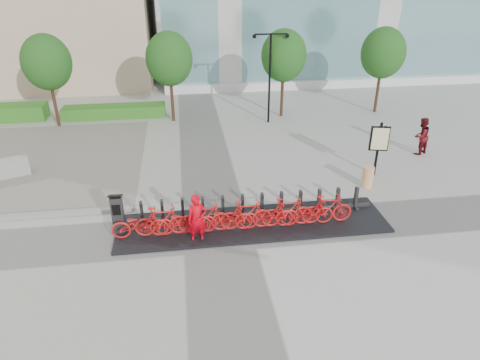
{
  "coord_description": "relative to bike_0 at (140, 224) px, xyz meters",
  "views": [
    {
      "loc": [
        -0.94,
        -12.43,
        8.4
      ],
      "look_at": [
        1.0,
        1.5,
        1.2
      ],
      "focal_mm": 32.0,
      "sensor_mm": 36.0,
      "label": 1
    }
  ],
  "objects": [
    {
      "name": "bike_8",
      "position": [
        5.76,
        0.0,
        0.0
      ],
      "size": [
        1.9,
        0.66,
        1.0
      ],
      "primitive_type": "imported",
      "rotation": [
        0.0,
        0.0,
        1.57
      ],
      "color": "red",
      "rests_on": "dock_pad"
    },
    {
      "name": "pedestrian",
      "position": [
        12.96,
        5.5,
        0.33
      ],
      "size": [
        1.1,
        1.01,
        1.83
      ],
      "primitive_type": "imported",
      "rotation": [
        0.0,
        0.0,
        3.58
      ],
      "color": "#530D12",
      "rests_on": "ground"
    },
    {
      "name": "bike_5",
      "position": [
        3.6,
        0.0,
        0.05
      ],
      "size": [
        1.84,
        0.52,
        1.11
      ],
      "primitive_type": "imported",
      "rotation": [
        0.0,
        0.0,
        1.57
      ],
      "color": "red",
      "rests_on": "dock_pad"
    },
    {
      "name": "tree_0",
      "position": [
        -5.4,
        12.05,
        3.01
      ],
      "size": [
        2.6,
        2.6,
        5.1
      ],
      "color": "#543523",
      "rests_on": "ground"
    },
    {
      "name": "bike_1",
      "position": [
        0.72,
        0.0,
        0.05
      ],
      "size": [
        1.84,
        0.52,
        1.11
      ],
      "primitive_type": "imported",
      "rotation": [
        0.0,
        0.0,
        1.57
      ],
      "color": "red",
      "rests_on": "dock_pad"
    },
    {
      "name": "ground",
      "position": [
        2.6,
        0.05,
        -0.58
      ],
      "size": [
        120.0,
        120.0,
        0.0
      ],
      "primitive_type": "plane",
      "color": "#B0B0B0"
    },
    {
      "name": "hedge_b",
      "position": [
        -2.4,
        13.25,
        -0.23
      ],
      "size": [
        6.0,
        1.2,
        0.7
      ],
      "primitive_type": "cube",
      "color": "#2F6C22",
      "rests_on": "ground"
    },
    {
      "name": "dock_pad",
      "position": [
        3.9,
        0.35,
        -0.54
      ],
      "size": [
        9.6,
        2.4,
        0.08
      ],
      "primitive_type": "cube",
      "color": "black",
      "rests_on": "ground"
    },
    {
      "name": "bike_0",
      "position": [
        0.0,
        0.0,
        0.0
      ],
      "size": [
        1.9,
        0.66,
        1.0
      ],
      "primitive_type": "imported",
      "rotation": [
        0.0,
        0.0,
        1.57
      ],
      "color": "red",
      "rests_on": "dock_pad"
    },
    {
      "name": "bike_4",
      "position": [
        2.88,
        0.0,
        0.0
      ],
      "size": [
        1.9,
        0.66,
        1.0
      ],
      "primitive_type": "imported",
      "rotation": [
        0.0,
        0.0,
        1.57
      ],
      "color": "red",
      "rests_on": "dock_pad"
    },
    {
      "name": "bike_2",
      "position": [
        1.44,
        0.0,
        0.0
      ],
      "size": [
        1.9,
        0.66,
        1.0
      ],
      "primitive_type": "imported",
      "rotation": [
        0.0,
        0.0,
        1.57
      ],
      "color": "red",
      "rests_on": "dock_pad"
    },
    {
      "name": "tree_3",
      "position": [
        13.6,
        12.05,
        3.01
      ],
      "size": [
        2.6,
        2.6,
        5.1
      ],
      "color": "#543523",
      "rests_on": "ground"
    },
    {
      "name": "bike_6",
      "position": [
        4.32,
        0.0,
        0.0
      ],
      "size": [
        1.9,
        0.66,
        1.0
      ],
      "primitive_type": "imported",
      "rotation": [
        0.0,
        0.0,
        1.57
      ],
      "color": "red",
      "rests_on": "dock_pad"
    },
    {
      "name": "bike_7",
      "position": [
        5.04,
        0.0,
        0.05
      ],
      "size": [
        1.84,
        0.52,
        1.11
      ],
      "primitive_type": "imported",
      "rotation": [
        0.0,
        0.0,
        1.57
      ],
      "color": "red",
      "rests_on": "dock_pad"
    },
    {
      "name": "worker_red",
      "position": [
        1.9,
        -0.44,
        0.3
      ],
      "size": [
        0.67,
        0.46,
        1.76
      ],
      "primitive_type": "imported",
      "rotation": [
        0.0,
        0.0,
        0.06
      ],
      "color": "red",
      "rests_on": "ground"
    },
    {
      "name": "map_sign",
      "position": [
        9.87,
        3.59,
        1.02
      ],
      "size": [
        0.8,
        0.29,
        2.42
      ],
      "rotation": [
        0.0,
        0.0,
        -0.22
      ],
      "color": "black",
      "rests_on": "ground"
    },
    {
      "name": "bike_9",
      "position": [
        6.48,
        0.0,
        0.05
      ],
      "size": [
        1.84,
        0.52,
        1.11
      ],
      "primitive_type": "imported",
      "rotation": [
        0.0,
        0.0,
        1.57
      ],
      "color": "red",
      "rests_on": "dock_pad"
    },
    {
      "name": "jersey_barrier",
      "position": [
        -6.2,
        5.57,
        -0.18
      ],
      "size": [
        2.11,
        1.24,
        0.79
      ],
      "primitive_type": "cube",
      "rotation": [
        0.0,
        0.0,
        0.36
      ],
      "color": "#A7A7A7",
      "rests_on": "ground"
    },
    {
      "name": "bike_3",
      "position": [
        2.16,
        0.0,
        0.05
      ],
      "size": [
        1.84,
        0.52,
        1.11
      ],
      "primitive_type": "imported",
      "rotation": [
        0.0,
        0.0,
        1.57
      ],
      "color": "red",
      "rests_on": "dock_pad"
    },
    {
      "name": "streetlamp",
      "position": [
        6.6,
        11.05,
        2.55
      ],
      "size": [
        2.0,
        0.2,
        5.0
      ],
      "color": "black",
      "rests_on": "ground"
    },
    {
      "name": "construction_barrel",
      "position": [
        9.08,
        2.55,
        -0.13
      ],
      "size": [
        0.55,
        0.55,
        0.9
      ],
      "primitive_type": "cylinder",
      "rotation": [
        0.0,
        0.0,
        0.18
      ],
      "color": "#E76B00",
      "rests_on": "ground"
    },
    {
      "name": "dock_rail_posts",
      "position": [
        3.96,
        0.82,
        -0.07
      ],
      "size": [
        8.02,
        0.5,
        0.85
      ],
      "primitive_type": null,
      "color": "#262527",
      "rests_on": "dock_pad"
    },
    {
      "name": "tree_1",
      "position": [
        1.1,
        12.05,
        3.01
      ],
      "size": [
        2.6,
        2.6,
        5.1
      ],
      "color": "#543523",
      "rests_on": "ground"
    },
    {
      "name": "tree_2",
      "position": [
        7.6,
        12.05,
        3.01
      ],
      "size": [
        2.6,
        2.6,
        5.1
      ],
      "color": "#543523",
      "rests_on": "ground"
    },
    {
      "name": "kiosk",
      "position": [
        -0.74,
        0.45,
        0.21
      ],
      "size": [
        0.46,
        0.39,
        1.49
      ],
      "rotation": [
        0.0,
        0.0,
        -0.01
      ],
      "color": "#262527",
      "rests_on": "dock_pad"
    }
  ]
}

